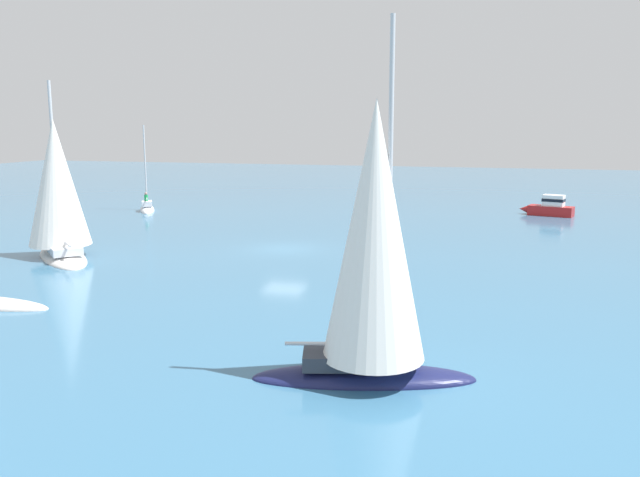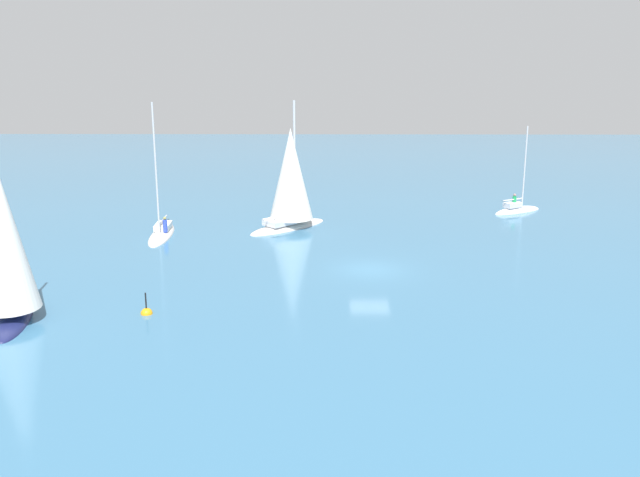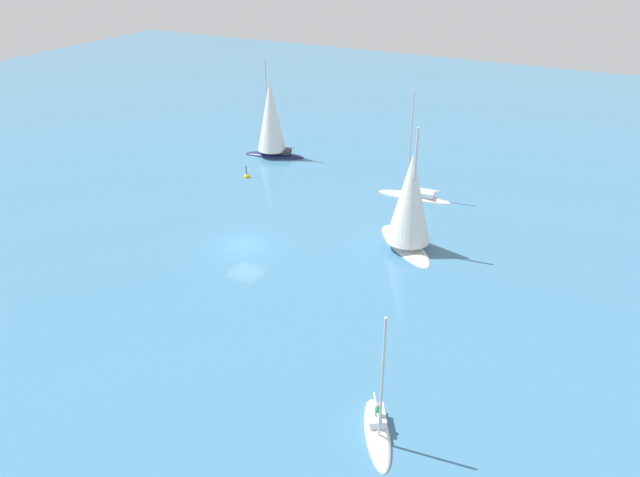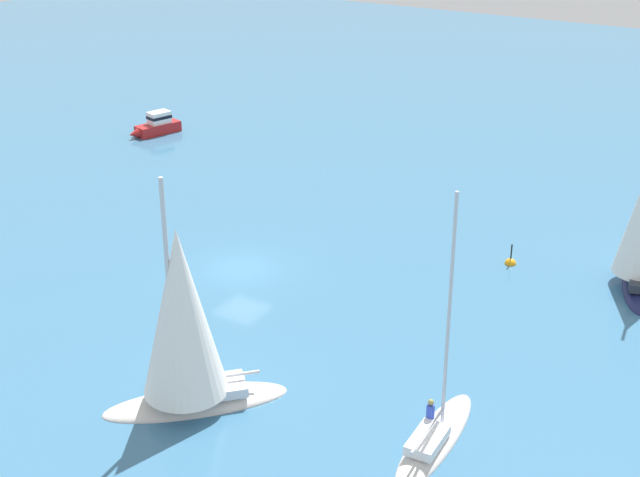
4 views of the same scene
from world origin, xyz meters
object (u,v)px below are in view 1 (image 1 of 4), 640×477
(powerboat, at_px, (549,207))
(sailboat_1, at_px, (58,194))
(sloop, at_px, (373,251))
(sailboat, at_px, (147,209))
(channel_buoy, at_px, (377,315))

(powerboat, height_order, sailboat_1, sailboat_1)
(sloop, relative_size, powerboat, 2.42)
(sailboat, bearing_deg, sloop, -171.34)
(sloop, distance_m, sailboat_1, 24.30)
(sloop, relative_size, channel_buoy, 7.35)
(sloop, height_order, sailboat_1, sloop)
(powerboat, distance_m, sailboat_1, 37.80)
(powerboat, distance_m, sailboat, 34.17)
(sailboat, relative_size, channel_buoy, 5.35)
(powerboat, bearing_deg, sailboat_1, 59.19)
(powerboat, bearing_deg, channel_buoy, 92.02)
(sloop, bearing_deg, sailboat_1, 132.94)
(sailboat, bearing_deg, channel_buoy, -166.05)
(powerboat, bearing_deg, sailboat, 27.10)
(powerboat, xyz_separation_m, sailboat, (-33.63, -6.05, -0.53))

